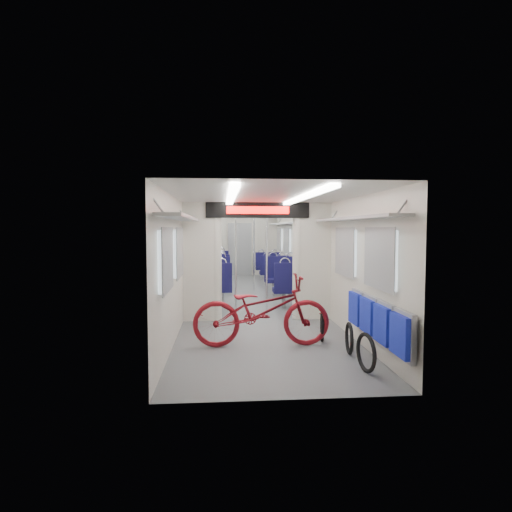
{
  "coord_description": "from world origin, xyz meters",
  "views": [
    {
      "loc": [
        -0.7,
        -10.34,
        1.8
      ],
      "look_at": [
        0.03,
        -1.3,
        1.21
      ],
      "focal_mm": 30.0,
      "sensor_mm": 36.0,
      "label": 1
    }
  ],
  "objects_px": {
    "bicycle": "(262,311)",
    "stanchion_far_left": "(236,251)",
    "bike_hoop_c": "(322,327)",
    "seat_bay_near_right": "(288,278)",
    "flip_bench": "(376,320)",
    "seat_bay_near_left": "(212,278)",
    "stanchion_near_right": "(267,259)",
    "seat_bay_far_left": "(214,267)",
    "bike_hoop_a": "(366,355)",
    "stanchion_far_right": "(254,251)",
    "seat_bay_far_right": "(271,267)",
    "stanchion_near_left": "(236,259)",
    "bike_hoop_b": "(349,340)"
  },
  "relations": [
    {
      "from": "seat_bay_near_right",
      "to": "stanchion_near_right",
      "type": "height_order",
      "value": "stanchion_near_right"
    },
    {
      "from": "bicycle",
      "to": "bike_hoop_b",
      "type": "bearing_deg",
      "value": -113.29
    },
    {
      "from": "bike_hoop_a",
      "to": "seat_bay_far_left",
      "type": "bearing_deg",
      "value": 103.55
    },
    {
      "from": "bike_hoop_a",
      "to": "seat_bay_far_right",
      "type": "bearing_deg",
      "value": 91.0
    },
    {
      "from": "flip_bench",
      "to": "stanchion_far_right",
      "type": "distance_m",
      "value": 6.93
    },
    {
      "from": "stanchion_far_left",
      "to": "stanchion_far_right",
      "type": "height_order",
      "value": "same"
    },
    {
      "from": "flip_bench",
      "to": "seat_bay_far_right",
      "type": "bearing_deg",
      "value": 92.79
    },
    {
      "from": "bicycle",
      "to": "flip_bench",
      "type": "xyz_separation_m",
      "value": [
        1.45,
        -0.93,
        0.03
      ]
    },
    {
      "from": "seat_bay_near_left",
      "to": "stanchion_near_right",
      "type": "height_order",
      "value": "stanchion_near_right"
    },
    {
      "from": "seat_bay_near_right",
      "to": "seat_bay_far_right",
      "type": "distance_m",
      "value": 3.64
    },
    {
      "from": "seat_bay_near_left",
      "to": "stanchion_near_left",
      "type": "height_order",
      "value": "stanchion_near_left"
    },
    {
      "from": "stanchion_near_right",
      "to": "bicycle",
      "type": "bearing_deg",
      "value": -97.78
    },
    {
      "from": "stanchion_far_right",
      "to": "seat_bay_far_left",
      "type": "bearing_deg",
      "value": 133.87
    },
    {
      "from": "bicycle",
      "to": "seat_bay_far_right",
      "type": "relative_size",
      "value": 1.07
    },
    {
      "from": "seat_bay_far_left",
      "to": "seat_bay_far_right",
      "type": "distance_m",
      "value": 1.95
    },
    {
      "from": "flip_bench",
      "to": "bike_hoop_c",
      "type": "distance_m",
      "value": 1.26
    },
    {
      "from": "bike_hoop_b",
      "to": "stanchion_far_right",
      "type": "height_order",
      "value": "stanchion_far_right"
    },
    {
      "from": "seat_bay_near_left",
      "to": "bike_hoop_c",
      "type": "bearing_deg",
      "value": -65.84
    },
    {
      "from": "seat_bay_near_right",
      "to": "seat_bay_far_left",
      "type": "distance_m",
      "value": 3.61
    },
    {
      "from": "stanchion_far_right",
      "to": "seat_bay_near_left",
      "type": "bearing_deg",
      "value": -125.47
    },
    {
      "from": "bike_hoop_a",
      "to": "bike_hoop_b",
      "type": "height_order",
      "value": "bike_hoop_a"
    },
    {
      "from": "flip_bench",
      "to": "bike_hoop_a",
      "type": "xyz_separation_m",
      "value": [
        -0.26,
        -0.37,
        -0.35
      ]
    },
    {
      "from": "seat_bay_near_left",
      "to": "stanchion_far_left",
      "type": "distance_m",
      "value": 1.97
    },
    {
      "from": "bike_hoop_c",
      "to": "stanchion_near_right",
      "type": "relative_size",
      "value": 0.22
    },
    {
      "from": "seat_bay_near_right",
      "to": "stanchion_near_left",
      "type": "bearing_deg",
      "value": -131.23
    },
    {
      "from": "seat_bay_near_left",
      "to": "stanchion_far_left",
      "type": "height_order",
      "value": "stanchion_far_left"
    },
    {
      "from": "bike_hoop_b",
      "to": "seat_bay_far_right",
      "type": "height_order",
      "value": "seat_bay_far_right"
    },
    {
      "from": "bike_hoop_a",
      "to": "stanchion_near_left",
      "type": "bearing_deg",
      "value": 111.49
    },
    {
      "from": "seat_bay_far_right",
      "to": "seat_bay_near_right",
      "type": "bearing_deg",
      "value": -90.0
    },
    {
      "from": "flip_bench",
      "to": "seat_bay_near_right",
      "type": "relative_size",
      "value": 0.95
    },
    {
      "from": "stanchion_near_right",
      "to": "bike_hoop_a",
      "type": "bearing_deg",
      "value": -77.69
    },
    {
      "from": "seat_bay_near_left",
      "to": "seat_bay_far_right",
      "type": "xyz_separation_m",
      "value": [
        1.87,
        3.42,
        -0.03
      ]
    },
    {
      "from": "stanchion_far_right",
      "to": "stanchion_far_left",
      "type": "bearing_deg",
      "value": 166.56
    },
    {
      "from": "bike_hoop_a",
      "to": "bike_hoop_b",
      "type": "relative_size",
      "value": 1.08
    },
    {
      "from": "bike_hoop_a",
      "to": "seat_bay_far_left",
      "type": "distance_m",
      "value": 8.65
    },
    {
      "from": "bicycle",
      "to": "stanchion_near_right",
      "type": "distance_m",
      "value": 2.64
    },
    {
      "from": "bike_hoop_a",
      "to": "seat_bay_far_left",
      "type": "height_order",
      "value": "seat_bay_far_left"
    },
    {
      "from": "bike_hoop_b",
      "to": "stanchion_near_left",
      "type": "relative_size",
      "value": 0.2
    },
    {
      "from": "bike_hoop_a",
      "to": "stanchion_near_right",
      "type": "distance_m",
      "value": 4.05
    },
    {
      "from": "bike_hoop_c",
      "to": "seat_bay_near_right",
      "type": "height_order",
      "value": "seat_bay_near_right"
    },
    {
      "from": "bicycle",
      "to": "stanchion_far_left",
      "type": "bearing_deg",
      "value": 1.84
    },
    {
      "from": "seat_bay_near_left",
      "to": "seat_bay_far_left",
      "type": "xyz_separation_m",
      "value": [
        0.0,
        2.86,
        0.01
      ]
    },
    {
      "from": "flip_bench",
      "to": "seat_bay_far_right",
      "type": "distance_m",
      "value": 8.6
    },
    {
      "from": "stanchion_near_right",
      "to": "flip_bench",
      "type": "bearing_deg",
      "value": -72.42
    },
    {
      "from": "bicycle",
      "to": "stanchion_near_right",
      "type": "relative_size",
      "value": 0.91
    },
    {
      "from": "seat_bay_near_left",
      "to": "stanchion_near_left",
      "type": "xyz_separation_m",
      "value": [
        0.53,
        -1.75,
        0.59
      ]
    },
    {
      "from": "bicycle",
      "to": "seat_bay_near_right",
      "type": "xyz_separation_m",
      "value": [
        1.03,
        4.02,
        0.02
      ]
    },
    {
      "from": "stanchion_far_left",
      "to": "seat_bay_near_left",
      "type": "bearing_deg",
      "value": -110.34
    },
    {
      "from": "stanchion_near_left",
      "to": "bike_hoop_c",
      "type": "bearing_deg",
      "value": -60.83
    },
    {
      "from": "seat_bay_near_right",
      "to": "seat_bay_far_left",
      "type": "relative_size",
      "value": 1.0
    }
  ]
}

